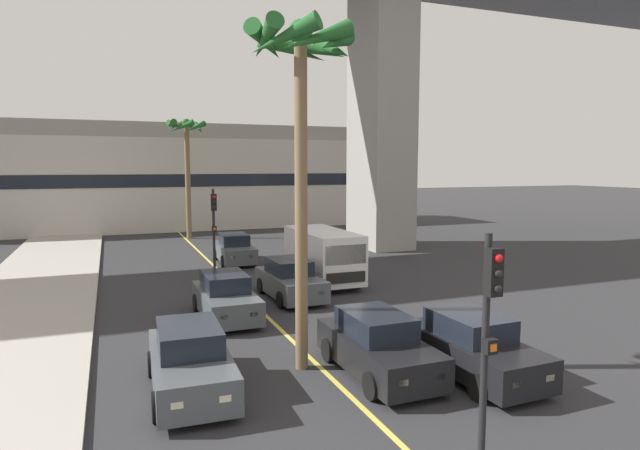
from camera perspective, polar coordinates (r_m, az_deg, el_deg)
lane_stripe_center at (r=23.74m, az=-8.90°, el=-6.52°), size 0.14×56.00×0.01m
pier_building_backdrop at (r=47.52m, az=-15.47°, el=4.89°), size 37.41×8.04×8.60m
car_queue_front at (r=14.32m, az=15.79°, el=-12.38°), size 1.92×4.14×1.56m
car_queue_second at (r=13.96m, az=6.11°, el=-12.66°), size 1.85×4.11×1.56m
car_queue_third at (r=13.23m, az=-13.61°, el=-13.90°), size 1.94×4.16×1.56m
car_queue_fourth at (r=21.43m, az=-3.22°, el=-5.89°), size 1.93×4.15×1.56m
car_queue_fifth at (r=18.94m, az=-9.98°, el=-7.61°), size 1.84×4.10×1.56m
car_queue_sixth at (r=29.47m, az=-9.07°, el=-2.59°), size 1.95×4.16×1.56m
delivery_van at (r=24.14m, az=0.29°, el=-3.12°), size 2.18×5.26×2.36m
traffic_light_median_near at (r=9.10m, az=17.45°, el=-10.20°), size 0.24×0.37×4.20m
traffic_light_median_far at (r=24.84m, az=-11.19°, el=0.35°), size 0.24×0.37×4.20m
palm_tree_near_median at (r=39.77m, az=-13.94°, el=8.24°), size 2.79×2.88×8.55m
palm_tree_mid_median at (r=13.67m, az=-2.03°, el=15.01°), size 2.90×2.90×8.80m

